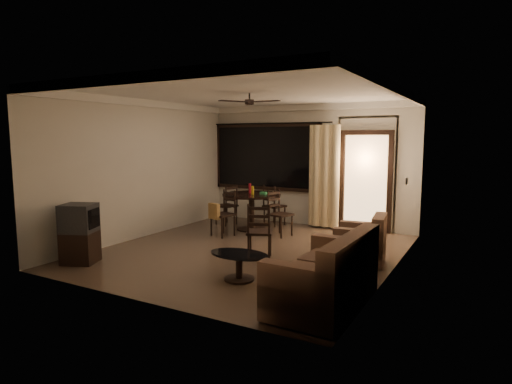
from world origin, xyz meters
The scene contains 12 objects.
ground centered at (0.00, 0.00, 0.00)m, with size 5.50×5.50×0.00m, color #7F6651.
room_shell centered at (0.59, 1.77, 1.83)m, with size 5.50×6.70×5.50m.
dining_table centered at (-0.86, 1.59, 0.64)m, with size 1.29×1.29×1.03m.
dining_chair_west centered at (-1.67, 1.81, 0.28)m, with size 0.52×0.52×0.95m.
dining_chair_east centered at (-0.06, 1.37, 0.28)m, with size 0.52×0.52×0.95m.
dining_chair_south centered at (-1.09, 0.76, 0.31)m, with size 0.52×0.56×0.95m.
dining_chair_north centered at (-0.65, 2.29, 0.28)m, with size 0.52×0.52×0.95m.
tv_cabinet centered at (-2.05, -1.99, 0.49)m, with size 0.65×0.62×0.97m.
sofa centered at (2.11, -1.78, 0.36)m, with size 0.93×1.68×0.89m.
armchair centered at (1.98, 0.29, 0.32)m, with size 0.87×0.87×0.78m.
coffee_table centered at (0.66, -1.46, 0.26)m, with size 0.90×0.54×0.39m.
side_chair centered at (0.39, -0.35, 0.29)m, with size 0.56×0.56×0.96m.
Camera 1 is at (3.76, -6.54, 2.02)m, focal length 30.00 mm.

